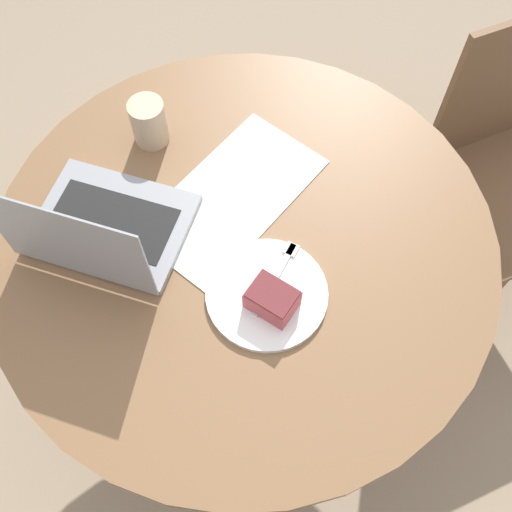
% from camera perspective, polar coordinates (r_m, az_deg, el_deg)
% --- Properties ---
extents(ground_plane, '(12.00, 12.00, 0.00)m').
position_cam_1_polar(ground_plane, '(1.92, -0.76, -9.68)').
color(ground_plane, gray).
extents(dining_table, '(1.03, 1.03, 0.77)m').
position_cam_1_polar(dining_table, '(1.36, -1.05, -1.88)').
color(dining_table, brown).
rests_on(dining_table, ground_plane).
extents(chair, '(0.44, 0.44, 0.90)m').
position_cam_1_polar(chair, '(1.81, 22.87, 7.51)').
color(chair, brown).
rests_on(chair, ground_plane).
extents(paper_document, '(0.46, 0.39, 0.00)m').
position_cam_1_polar(paper_document, '(1.26, -2.32, 5.71)').
color(paper_document, white).
rests_on(paper_document, dining_table).
extents(plate, '(0.24, 0.24, 0.01)m').
position_cam_1_polar(plate, '(1.15, 1.25, -3.53)').
color(plate, white).
rests_on(plate, dining_table).
extents(cake_slice, '(0.11, 0.11, 0.05)m').
position_cam_1_polar(cake_slice, '(1.11, 1.42, -4.18)').
color(cake_slice, '#B74C51').
rests_on(cake_slice, plate).
extents(fork, '(0.14, 0.13, 0.00)m').
position_cam_1_polar(fork, '(1.16, 2.22, -1.43)').
color(fork, silver).
rests_on(fork, plate).
extents(coffee_glass, '(0.08, 0.08, 0.11)m').
position_cam_1_polar(coffee_glass, '(1.33, -10.16, 12.43)').
color(coffee_glass, '#C6AD89').
rests_on(coffee_glass, dining_table).
extents(laptop, '(0.39, 0.38, 0.24)m').
position_cam_1_polar(laptop, '(1.21, -14.45, 2.55)').
color(laptop, gray).
rests_on(laptop, dining_table).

